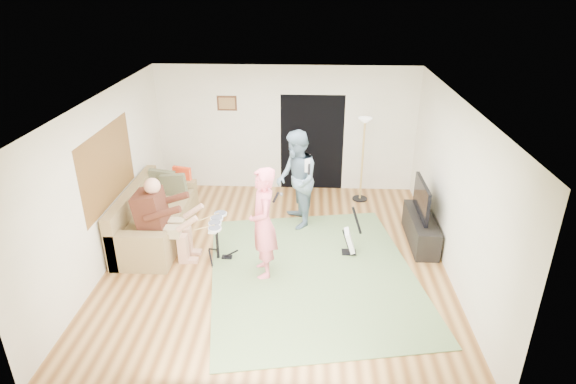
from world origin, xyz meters
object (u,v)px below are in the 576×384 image
at_px(singer, 263,223).
at_px(guitarist, 296,180).
at_px(drum_kit, 217,241).
at_px(guitar_spare, 350,240).
at_px(sofa, 152,222).
at_px(television, 422,199).
at_px(torchiere_lamp, 363,145).
at_px(dining_chair, 180,198).
at_px(tv_cabinet, 421,229).

relative_size(singer, guitarist, 0.98).
distance_m(drum_kit, guitar_spare, 2.24).
relative_size(sofa, television, 2.30).
distance_m(sofa, guitarist, 2.72).
height_order(guitarist, torchiere_lamp, guitarist).
bearing_deg(drum_kit, dining_chair, 122.27).
bearing_deg(television, drum_kit, -168.08).
bearing_deg(sofa, torchiere_lamp, 24.84).
distance_m(drum_kit, television, 3.56).
height_order(sofa, guitarist, guitarist).
relative_size(guitar_spare, tv_cabinet, 0.64).
bearing_deg(tv_cabinet, singer, -157.31).
distance_m(guitar_spare, dining_chair, 3.55).
xyz_separation_m(torchiere_lamp, television, (0.86, -1.72, -0.37)).
xyz_separation_m(tv_cabinet, television, (-0.05, 0.00, 0.60)).
height_order(singer, guitar_spare, singer).
bearing_deg(dining_chair, tv_cabinet, 3.57).
xyz_separation_m(guitarist, television, (2.18, -0.54, -0.07)).
height_order(sofa, guitar_spare, sofa).
relative_size(sofa, guitar_spare, 2.63).
bearing_deg(sofa, guitar_spare, -6.28).
height_order(guitarist, dining_chair, guitarist).
relative_size(dining_chair, tv_cabinet, 0.66).
xyz_separation_m(singer, guitar_spare, (1.40, 0.66, -0.65)).
bearing_deg(sofa, dining_chair, 75.67).
height_order(dining_chair, tv_cabinet, dining_chair).
distance_m(guitar_spare, tv_cabinet, 1.36).
relative_size(guitarist, television, 1.81).
relative_size(torchiere_lamp, dining_chair, 1.92).
bearing_deg(dining_chair, drum_kit, -42.60).
height_order(sofa, television, television).
bearing_deg(tv_cabinet, dining_chair, 168.44).
bearing_deg(torchiere_lamp, television, -63.49).
bearing_deg(torchiere_lamp, dining_chair, -167.68).
distance_m(drum_kit, guitarist, 1.89).
bearing_deg(singer, television, 100.55).
relative_size(torchiere_lamp, tv_cabinet, 1.27).
distance_m(singer, torchiere_lamp, 3.37).
height_order(torchiere_lamp, television, torchiere_lamp).
bearing_deg(singer, sofa, -128.73).
xyz_separation_m(guitarist, torchiere_lamp, (1.32, 1.18, 0.30)).
bearing_deg(dining_chair, television, 3.45).
distance_m(sofa, tv_cabinet, 4.81).
height_order(drum_kit, guitar_spare, guitar_spare).
distance_m(dining_chair, television, 4.62).
bearing_deg(dining_chair, guitar_spare, -8.00).
distance_m(guitar_spare, television, 1.44).
height_order(singer, television, singer).
bearing_deg(television, dining_chair, 168.32).
distance_m(singer, guitar_spare, 1.68).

